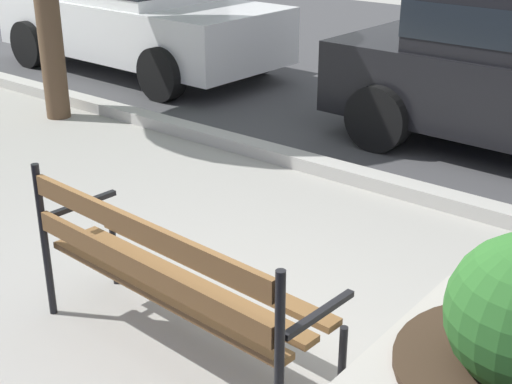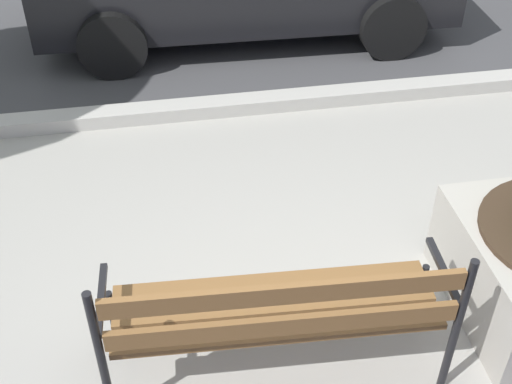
# 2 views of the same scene
# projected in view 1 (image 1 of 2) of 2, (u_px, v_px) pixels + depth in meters

# --- Properties ---
(ground_plane) EXTENTS (80.00, 80.00, 0.00)m
(ground_plane) POSITION_uv_depth(u_px,v_px,m) (159.00, 372.00, 3.78)
(ground_plane) COLOR #9E9B93
(curb_stone) EXTENTS (60.00, 0.20, 0.12)m
(curb_stone) POSITION_uv_depth(u_px,v_px,m) (416.00, 192.00, 5.83)
(curb_stone) COLOR #B2AFA8
(curb_stone) RESTS_ON ground
(park_bench) EXTENTS (1.83, 0.63, 0.95)m
(park_bench) POSITION_uv_depth(u_px,v_px,m) (168.00, 272.00, 3.65)
(park_bench) COLOR brown
(park_bench) RESTS_ON ground
(parked_car_white) EXTENTS (4.14, 2.01, 1.56)m
(parked_car_white) POSITION_uv_depth(u_px,v_px,m) (135.00, 8.00, 9.61)
(parked_car_white) COLOR silver
(parked_car_white) RESTS_ON ground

